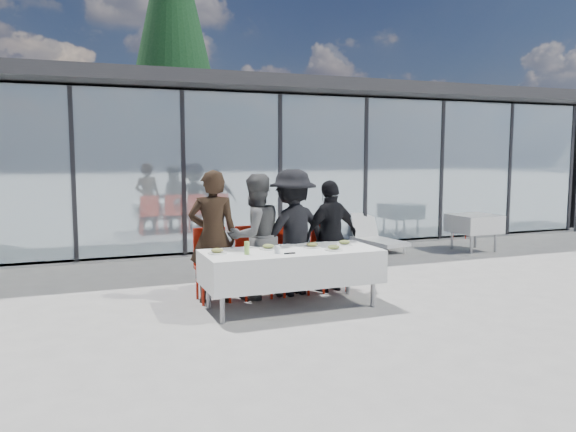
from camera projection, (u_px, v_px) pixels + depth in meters
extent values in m
plane|color=gray|center=(313.00, 305.00, 7.35)|extent=(90.00, 90.00, 0.00)
cube|color=gray|center=(263.00, 224.00, 15.48)|extent=(14.00, 8.00, 0.10)
cube|color=black|center=(226.00, 165.00, 18.92)|extent=(14.00, 0.20, 3.20)
cube|color=black|center=(469.00, 166.00, 17.78)|extent=(0.20, 8.00, 3.20)
cube|color=silver|center=(324.00, 172.00, 11.62)|extent=(13.60, 0.06, 3.10)
cube|color=#2D2D30|center=(267.00, 102.00, 14.75)|extent=(14.80, 8.80, 0.24)
cube|color=#262628|center=(73.00, 175.00, 9.89)|extent=(0.08, 0.10, 3.10)
cube|color=#262628|center=(183.00, 174.00, 10.58)|extent=(0.08, 0.10, 3.10)
cube|color=#262628|center=(280.00, 172.00, 11.28)|extent=(0.08, 0.10, 3.10)
cube|color=#262628|center=(365.00, 171.00, 11.97)|extent=(0.08, 0.10, 3.10)
cube|color=#262628|center=(441.00, 170.00, 12.67)|extent=(0.08, 0.10, 3.10)
cube|color=#262628|center=(509.00, 170.00, 13.36)|extent=(0.08, 0.10, 3.10)
cube|color=#262628|center=(570.00, 169.00, 14.06)|extent=(0.08, 0.10, 3.10)
cube|color=red|center=(182.00, 219.00, 13.15)|extent=(0.45, 0.45, 0.90)
cube|color=red|center=(238.00, 215.00, 14.15)|extent=(0.45, 0.45, 0.90)
cube|color=red|center=(336.00, 213.00, 14.58)|extent=(0.45, 0.45, 0.90)
cube|color=red|center=(389.00, 208.00, 15.94)|extent=(0.45, 0.45, 0.90)
cube|color=black|center=(10.00, 150.00, 30.92)|extent=(6.50, 2.00, 4.40)
cube|color=black|center=(157.00, 150.00, 33.79)|extent=(6.50, 2.00, 4.40)
cube|color=black|center=(281.00, 151.00, 36.65)|extent=(6.50, 2.00, 4.40)
cube|color=black|center=(388.00, 151.00, 39.51)|extent=(6.50, 2.00, 4.40)
cube|color=black|center=(480.00, 151.00, 42.37)|extent=(6.50, 2.00, 4.40)
cube|color=silver|center=(291.00, 266.00, 7.19)|extent=(2.26, 0.96, 0.42)
cylinder|color=gray|center=(222.00, 293.00, 6.52)|extent=(0.06, 0.06, 0.71)
cylinder|color=gray|center=(373.00, 280.00, 7.24)|extent=(0.06, 0.06, 0.71)
cylinder|color=gray|center=(209.00, 281.00, 7.17)|extent=(0.06, 0.06, 0.71)
cylinder|color=gray|center=(348.00, 269.00, 7.89)|extent=(0.06, 0.06, 0.71)
imported|color=black|center=(213.00, 237.00, 7.43)|extent=(0.79, 0.79, 1.76)
cube|color=red|center=(213.00, 268.00, 7.50)|extent=(0.44, 0.44, 0.05)
cube|color=red|center=(209.00, 247.00, 7.66)|extent=(0.44, 0.04, 0.55)
cylinder|color=red|center=(203.00, 290.00, 7.29)|extent=(0.04, 0.04, 0.43)
cylinder|color=red|center=(230.00, 287.00, 7.42)|extent=(0.04, 0.04, 0.43)
cylinder|color=red|center=(197.00, 284.00, 7.63)|extent=(0.04, 0.04, 0.43)
cylinder|color=red|center=(223.00, 281.00, 7.75)|extent=(0.04, 0.04, 0.43)
imported|color=#515151|center=(255.00, 236.00, 7.64)|extent=(1.02, 1.02, 1.71)
cube|color=red|center=(255.00, 265.00, 7.71)|extent=(0.44, 0.44, 0.05)
cube|color=red|center=(250.00, 245.00, 7.87)|extent=(0.44, 0.04, 0.55)
cylinder|color=red|center=(246.00, 286.00, 7.50)|extent=(0.04, 0.04, 0.43)
cylinder|color=red|center=(272.00, 284.00, 7.63)|extent=(0.04, 0.04, 0.43)
cylinder|color=red|center=(239.00, 280.00, 7.84)|extent=(0.04, 0.04, 0.43)
cylinder|color=red|center=(263.00, 278.00, 7.96)|extent=(0.04, 0.04, 0.43)
imported|color=black|center=(293.00, 232.00, 7.83)|extent=(1.36, 1.36, 1.76)
cube|color=red|center=(292.00, 262.00, 7.90)|extent=(0.44, 0.44, 0.05)
cube|color=red|center=(287.00, 243.00, 8.06)|extent=(0.44, 0.04, 0.55)
cylinder|color=red|center=(285.00, 282.00, 7.70)|extent=(0.04, 0.04, 0.43)
cylinder|color=red|center=(309.00, 280.00, 7.83)|extent=(0.04, 0.04, 0.43)
cylinder|color=red|center=(276.00, 277.00, 8.03)|extent=(0.04, 0.04, 0.43)
cylinder|color=red|center=(299.00, 275.00, 8.16)|extent=(0.04, 0.04, 0.43)
imported|color=black|center=(331.00, 236.00, 8.05)|extent=(1.16, 1.16, 1.60)
cube|color=red|center=(330.00, 260.00, 8.12)|extent=(0.44, 0.44, 0.05)
cube|color=red|center=(324.00, 240.00, 8.27)|extent=(0.44, 0.04, 0.55)
cylinder|color=red|center=(324.00, 279.00, 7.91)|extent=(0.04, 0.04, 0.43)
cylinder|color=red|center=(347.00, 277.00, 8.04)|extent=(0.04, 0.04, 0.43)
cylinder|color=red|center=(314.00, 274.00, 8.24)|extent=(0.04, 0.04, 0.43)
cylinder|color=red|center=(336.00, 272.00, 8.37)|extent=(0.04, 0.04, 0.43)
cylinder|color=white|center=(217.00, 253.00, 6.90)|extent=(0.24, 0.24, 0.01)
ellipsoid|color=#AF9146|center=(217.00, 250.00, 6.89)|extent=(0.15, 0.15, 0.05)
cylinder|color=white|center=(268.00, 249.00, 7.22)|extent=(0.24, 0.24, 0.01)
ellipsoid|color=#466D29|center=(268.00, 246.00, 7.21)|extent=(0.15, 0.15, 0.05)
cylinder|color=white|center=(312.00, 247.00, 7.36)|extent=(0.24, 0.24, 0.01)
ellipsoid|color=#AF9146|center=(312.00, 244.00, 7.36)|extent=(0.15, 0.15, 0.05)
cylinder|color=white|center=(344.00, 244.00, 7.55)|extent=(0.24, 0.24, 0.01)
ellipsoid|color=#466D29|center=(344.00, 242.00, 7.54)|extent=(0.15, 0.15, 0.05)
cylinder|color=white|center=(334.00, 250.00, 7.14)|extent=(0.24, 0.24, 0.01)
ellipsoid|color=#466D29|center=(334.00, 247.00, 7.14)|extent=(0.15, 0.15, 0.05)
cylinder|color=#92C954|center=(247.00, 248.00, 6.83)|extent=(0.06, 0.06, 0.16)
cylinder|color=silver|center=(277.00, 250.00, 6.90)|extent=(0.07, 0.07, 0.10)
cube|color=black|center=(290.00, 253.00, 6.88)|extent=(0.14, 0.03, 0.01)
cube|color=silver|center=(474.00, 224.00, 11.43)|extent=(0.86, 0.86, 0.36)
cylinder|color=gray|center=(471.00, 236.00, 11.06)|extent=(0.05, 0.05, 0.72)
cylinder|color=gray|center=(496.00, 234.00, 11.28)|extent=(0.05, 0.05, 0.72)
cylinder|color=gray|center=(452.00, 232.00, 11.62)|extent=(0.05, 0.05, 0.72)
cylinder|color=gray|center=(476.00, 231.00, 11.83)|extent=(0.05, 0.05, 0.72)
cube|color=red|center=(455.00, 219.00, 13.14)|extent=(0.61, 0.61, 0.05)
cube|color=red|center=(447.00, 208.00, 13.22)|extent=(0.38, 0.28, 0.55)
cylinder|color=red|center=(453.00, 230.00, 12.93)|extent=(0.04, 0.04, 0.43)
cylinder|color=red|center=(466.00, 230.00, 13.06)|extent=(0.04, 0.04, 0.43)
cylinder|color=red|center=(443.00, 229.00, 13.27)|extent=(0.04, 0.04, 0.43)
cylinder|color=red|center=(456.00, 228.00, 13.40)|extent=(0.04, 0.04, 0.43)
cube|color=red|center=(443.00, 218.00, 13.35)|extent=(0.46, 0.46, 0.05)
cube|color=red|center=(448.00, 208.00, 13.13)|extent=(0.44, 0.06, 0.55)
cylinder|color=red|center=(441.00, 229.00, 13.15)|extent=(0.04, 0.04, 0.43)
cylinder|color=red|center=(454.00, 229.00, 13.27)|extent=(0.04, 0.04, 0.43)
cylinder|color=red|center=(432.00, 227.00, 13.48)|extent=(0.04, 0.04, 0.43)
cylinder|color=red|center=(444.00, 227.00, 13.61)|extent=(0.04, 0.04, 0.43)
cube|color=silver|center=(379.00, 241.00, 11.55)|extent=(0.75, 1.36, 0.08)
cube|color=silver|center=(364.00, 225.00, 12.00)|extent=(0.63, 0.33, 0.54)
cylinder|color=silver|center=(382.00, 252.00, 10.96)|extent=(0.04, 0.04, 0.14)
cylinder|color=silver|center=(404.00, 250.00, 11.14)|extent=(0.04, 0.04, 0.14)
cylinder|color=silver|center=(356.00, 243.00, 11.98)|extent=(0.04, 0.04, 0.14)
cylinder|color=silver|center=(376.00, 242.00, 12.16)|extent=(0.04, 0.04, 0.14)
cylinder|color=#382316|center=(176.00, 182.00, 19.47)|extent=(0.44, 0.44, 2.00)
cone|color=black|center=(173.00, 34.00, 18.92)|extent=(4.00, 4.00, 9.00)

